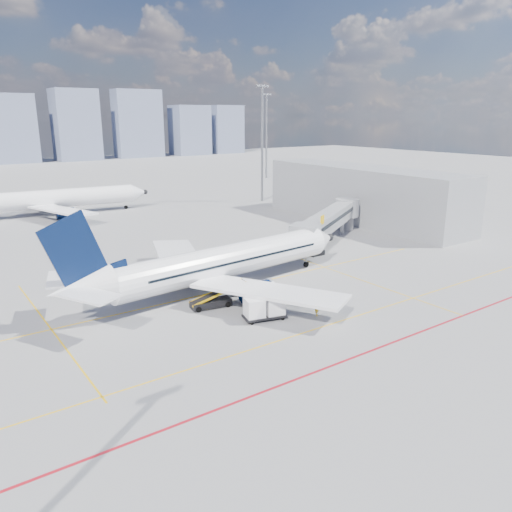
{
  "coord_description": "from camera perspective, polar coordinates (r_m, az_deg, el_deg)",
  "views": [
    {
      "loc": [
        -29.03,
        -37.49,
        18.99
      ],
      "look_at": [
        1.64,
        5.91,
        4.0
      ],
      "focal_mm": 35.0,
      "sensor_mm": 36.0,
      "label": 1
    }
  ],
  "objects": [
    {
      "name": "ground",
      "position": [
        51.07,
        2.34,
        -6.09
      ],
      "size": [
        420.0,
        420.0,
        0.0
      ],
      "primitive_type": "plane",
      "color": "gray",
      "rests_on": "ground"
    },
    {
      "name": "apron_markings",
      "position": [
        47.93,
        4.66,
        -7.64
      ],
      "size": [
        90.0,
        35.12,
        0.01
      ],
      "color": "#E6AC0C",
      "rests_on": "ground"
    },
    {
      "name": "jet_bridge",
      "position": [
        77.15,
        8.61,
        4.18
      ],
      "size": [
        23.55,
        15.78,
        6.3
      ],
      "color": "gray",
      "rests_on": "ground"
    },
    {
      "name": "terminal_block",
      "position": [
        94.78,
        12.08,
        6.92
      ],
      "size": [
        10.0,
        42.0,
        10.0
      ],
      "color": "gray",
      "rests_on": "ground"
    },
    {
      "name": "floodlight_mast_ne",
      "position": [
        114.34,
        0.7,
        13.05
      ],
      "size": [
        3.2,
        0.61,
        25.45
      ],
      "color": "gray",
      "rests_on": "ground"
    },
    {
      "name": "floodlight_mast_far",
      "position": [
        158.5,
        1.2,
        13.8
      ],
      "size": [
        3.2,
        0.61,
        25.45
      ],
      "color": "gray",
      "rests_on": "ground"
    },
    {
      "name": "main_aircraft",
      "position": [
        55.17,
        -4.51,
        -0.9
      ],
      "size": [
        37.63,
        32.75,
        11.02
      ],
      "rotation": [
        0.0,
        0.0,
        0.09
      ],
      "color": "white",
      "rests_on": "ground"
    },
    {
      "name": "second_aircraft",
      "position": [
        106.07,
        -22.13,
        6.05
      ],
      "size": [
        37.11,
        32.28,
        10.92
      ],
      "rotation": [
        0.0,
        0.0,
        -0.11
      ],
      "color": "white",
      "rests_on": "ground"
    },
    {
      "name": "baggage_tug",
      "position": [
        52.6,
        5.89,
        -4.64
      ],
      "size": [
        2.25,
        1.41,
        1.53
      ],
      "rotation": [
        0.0,
        0.0,
        -0.04
      ],
      "color": "white",
      "rests_on": "ground"
    },
    {
      "name": "cargo_dolly",
      "position": [
        48.14,
        0.95,
        -5.91
      ],
      "size": [
        4.38,
        2.77,
        2.23
      ],
      "rotation": [
        0.0,
        0.0,
        -0.25
      ],
      "color": "black",
      "rests_on": "ground"
    },
    {
      "name": "belt_loader",
      "position": [
        51.51,
        -5.03,
        -5.19
      ],
      "size": [
        6.1,
        2.29,
        2.45
      ],
      "rotation": [
        0.0,
        0.0,
        -0.16
      ],
      "color": "black",
      "rests_on": "ground"
    },
    {
      "name": "ramp_worker",
      "position": [
        49.54,
        7.01,
        -5.78
      ],
      "size": [
        0.76,
        0.78,
        1.81
      ],
      "primitive_type": "imported",
      "rotation": [
        0.0,
        0.0,
        0.85
      ],
      "color": "yellow",
      "rests_on": "ground"
    }
  ]
}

